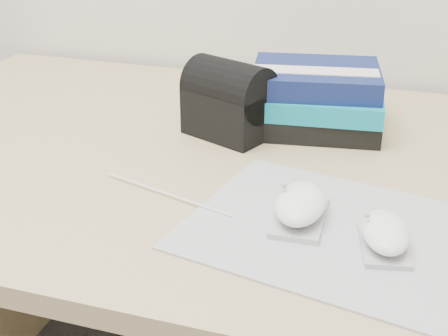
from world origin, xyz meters
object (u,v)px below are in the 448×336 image
(mouse_rear, at_px, (300,205))
(book_stack, at_px, (316,99))
(pouch, at_px, (229,100))
(mouse_front, at_px, (385,234))
(desk, at_px, (318,272))

(mouse_rear, relative_size, book_stack, 0.49)
(pouch, bearing_deg, mouse_front, -45.05)
(desk, height_order, mouse_rear, mouse_rear)
(book_stack, height_order, pouch, pouch)
(mouse_rear, bearing_deg, pouch, 124.82)
(pouch, bearing_deg, desk, -3.91)
(mouse_rear, distance_m, mouse_front, 0.11)
(desk, height_order, book_stack, book_stack)
(mouse_front, height_order, pouch, pouch)
(desk, height_order, mouse_front, mouse_front)
(mouse_front, relative_size, book_stack, 0.44)
(desk, xyz_separation_m, pouch, (-0.17, 0.01, 0.30))
(mouse_front, xyz_separation_m, pouch, (-0.28, 0.28, 0.04))
(mouse_rear, bearing_deg, book_stack, 96.96)
(desk, distance_m, mouse_rear, 0.35)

